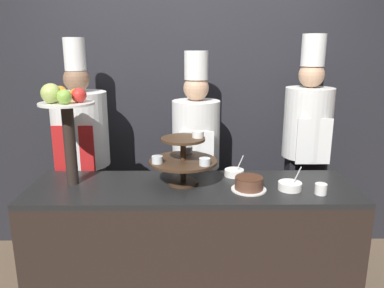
# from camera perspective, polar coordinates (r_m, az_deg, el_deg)

# --- Properties ---
(wall_back) EXTENTS (10.00, 0.06, 2.80)m
(wall_back) POSITION_cam_1_polar(r_m,az_deg,el_deg) (3.19, -0.15, 8.46)
(wall_back) COLOR #232328
(wall_back) RESTS_ON ground_plane
(buffet_counter) EXTENTS (2.07, 0.60, 0.88)m
(buffet_counter) POSITION_cam_1_polar(r_m,az_deg,el_deg) (2.60, 0.02, -15.48)
(buffet_counter) COLOR black
(buffet_counter) RESTS_ON ground_plane
(tiered_stand) EXTENTS (0.44, 0.44, 0.35)m
(tiered_stand) POSITION_cam_1_polar(r_m,az_deg,el_deg) (2.39, -1.28, -2.08)
(tiered_stand) COLOR #3D2819
(tiered_stand) RESTS_ON buffet_counter
(fruit_pedestal) EXTENTS (0.34, 0.34, 0.65)m
(fruit_pedestal) POSITION_cam_1_polar(r_m,az_deg,el_deg) (2.44, -18.73, 4.56)
(fruit_pedestal) COLOR #2D231E
(fruit_pedestal) RESTS_ON buffet_counter
(cake_round) EXTENTS (0.22, 0.22, 0.08)m
(cake_round) POSITION_cam_1_polar(r_m,az_deg,el_deg) (2.35, 8.66, -6.02)
(cake_round) COLOR white
(cake_round) RESTS_ON buffet_counter
(cup_white) EXTENTS (0.07, 0.07, 0.07)m
(cup_white) POSITION_cam_1_polar(r_m,az_deg,el_deg) (2.39, 19.04, -6.49)
(cup_white) COLOR white
(cup_white) RESTS_ON buffet_counter
(serving_bowl_near) EXTENTS (0.15, 0.15, 0.15)m
(serving_bowl_near) POSITION_cam_1_polar(r_m,az_deg,el_deg) (2.41, 14.69, -6.19)
(serving_bowl_near) COLOR white
(serving_bowl_near) RESTS_ON buffet_counter
(serving_bowl_far) EXTENTS (0.13, 0.13, 0.15)m
(serving_bowl_far) POSITION_cam_1_polar(r_m,az_deg,el_deg) (2.59, 6.46, -4.36)
(serving_bowl_far) COLOR white
(serving_bowl_far) RESTS_ON buffet_counter
(chef_left) EXTENTS (0.42, 0.42, 1.81)m
(chef_left) POSITION_cam_1_polar(r_m,az_deg,el_deg) (3.01, -16.43, -1.02)
(chef_left) COLOR #38332D
(chef_left) RESTS_ON ground_plane
(chef_center_left) EXTENTS (0.36, 0.36, 1.71)m
(chef_center_left) POSITION_cam_1_polar(r_m,az_deg,el_deg) (2.90, 0.61, -1.39)
(chef_center_left) COLOR #38332D
(chef_center_left) RESTS_ON ground_plane
(chef_center_right) EXTENTS (0.36, 0.36, 1.83)m
(chef_center_right) POSITION_cam_1_polar(r_m,az_deg,el_deg) (3.02, 16.99, -0.07)
(chef_center_right) COLOR black
(chef_center_right) RESTS_ON ground_plane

